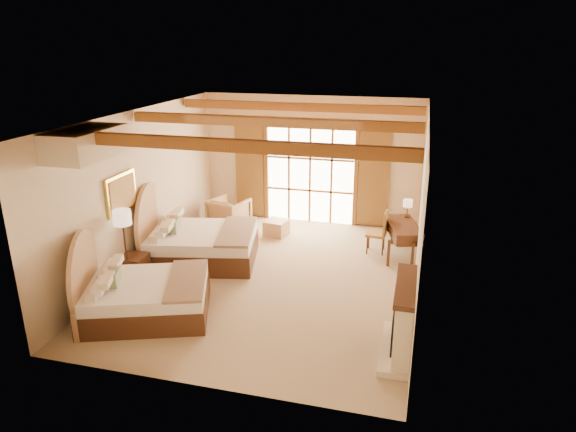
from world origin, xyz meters
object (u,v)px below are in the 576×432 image
(bed_far, at_px, (194,241))
(desk, at_px, (402,239))
(bed_near, at_px, (138,292))
(nightstand, at_px, (134,270))
(armchair, at_px, (229,214))

(bed_far, bearing_deg, desk, 5.64)
(bed_near, height_order, desk, bed_near)
(bed_far, height_order, nightstand, bed_far)
(armchair, bearing_deg, desk, -172.77)
(bed_near, relative_size, nightstand, 4.44)
(nightstand, bearing_deg, desk, 26.75)
(bed_far, height_order, armchair, bed_far)
(bed_far, xyz_separation_m, desk, (4.26, 1.37, -0.06))
(bed_near, distance_m, armchair, 4.35)
(bed_near, xyz_separation_m, armchair, (-0.00, 4.35, -0.02))
(bed_far, height_order, desk, bed_far)
(bed_far, xyz_separation_m, nightstand, (-0.66, -1.30, -0.16))
(desk, bearing_deg, armchair, 156.12)
(desk, bearing_deg, nightstand, -166.69)
(bed_near, xyz_separation_m, desk, (4.24, 3.70, -0.02))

